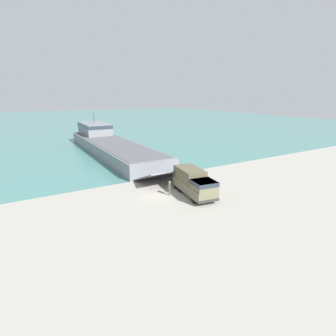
% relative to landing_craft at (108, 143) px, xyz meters
% --- Properties ---
extents(ground_plane, '(240.00, 240.00, 0.00)m').
position_rel_landing_craft_xyz_m(ground_plane, '(-2.63, -27.77, -1.82)').
color(ground_plane, '#9E998E').
extents(water_surface, '(240.00, 180.00, 0.01)m').
position_rel_landing_craft_xyz_m(water_surface, '(-2.63, 68.44, -1.82)').
color(water_surface, '#477F7A').
rests_on(water_surface, ground_plane).
extents(landing_craft, '(8.11, 43.29, 7.50)m').
position_rel_landing_craft_xyz_m(landing_craft, '(0.00, 0.00, 0.00)').
color(landing_craft, gray).
rests_on(landing_craft, ground_plane).
extents(military_truck, '(3.63, 7.46, 3.07)m').
position_rel_landing_craft_xyz_m(military_truck, '(0.82, -30.14, -0.22)').
color(military_truck, '#6B664C').
rests_on(military_truck, ground_plane).
extents(soldier_on_ramp, '(0.46, 0.49, 1.81)m').
position_rel_landing_craft_xyz_m(soldier_on_ramp, '(-1.78, -28.73, -0.77)').
color(soldier_on_ramp, '#475638').
rests_on(soldier_on_ramp, ground_plane).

